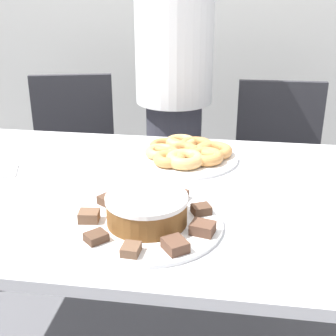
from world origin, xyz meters
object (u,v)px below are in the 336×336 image
Objects in this scene: office_chair_left at (75,175)px; frosted_cake at (147,209)px; plate_donuts at (183,157)px; plate_cake at (147,224)px; person_standing at (174,90)px; office_chair_right at (277,187)px.

office_chair_left is 4.32× the size of frosted_cake.
office_chair_left is 1.22m from frosted_cake.
frosted_cake is at bearing -75.05° from office_chair_left.
plate_donuts is 0.47m from frosted_cake.
frosted_cake is at bearing -63.43° from plate_cake.
person_standing reaches higher than frosted_cake.
person_standing is 0.53m from plate_donuts.
person_standing is 0.98m from frosted_cake.
frosted_cake is (0.06, -0.97, -0.07)m from person_standing.
plate_cake is 1.03× the size of plate_donuts.
plate_donuts is at bearing -126.55° from office_chair_right.
office_chair_left reaches higher than frosted_cake.
person_standing is 1.86× the size of office_chair_right.
person_standing is at bearing 101.24° from plate_donuts.
person_standing reaches higher than office_chair_left.
person_standing reaches higher than plate_cake.
office_chair_right is at bearing 55.63° from plate_donuts.
office_chair_left is 2.32× the size of plate_cake.
person_standing is 8.06× the size of frosted_cake.
office_chair_left is at bearing 175.10° from person_standing.
office_chair_left reaches higher than plate_donuts.
plate_donuts is at bearing 85.47° from frosted_cake.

